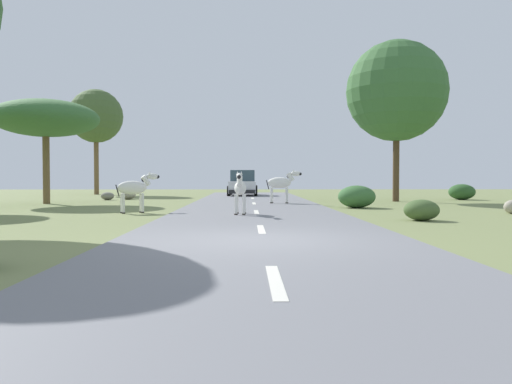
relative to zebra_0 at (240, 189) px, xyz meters
The scene contains 15 objects.
ground_plane 6.92m from the zebra_0, 86.59° to the right, with size 90.00×90.00×0.00m, color olive.
road 6.93m from the zebra_0, 85.32° to the right, with size 6.00×64.00×0.05m, color slate.
lane_markings 7.92m from the zebra_0, 85.92° to the right, with size 0.16×56.00×0.01m.
zebra_0 is the anchor object (origin of this frame).
zebra_1 4.05m from the zebra_0, 159.77° to the left, with size 1.49×0.90×1.50m.
zebra_2 7.59m from the zebra_0, 75.78° to the left, with size 1.71×0.61×1.61m.
car_0 18.27m from the zebra_0, 90.20° to the left, with size 2.08×4.37×1.74m.
tree_1 12.90m from the zebra_0, 139.97° to the left, with size 5.08×5.08×5.05m.
tree_4 24.98m from the zebra_0, 117.23° to the left, with size 4.03×4.03×7.95m.
tree_5 13.90m from the zebra_0, 50.89° to the left, with size 5.33×5.33×8.55m.
bush_1 17.52m from the zebra_0, 43.83° to the left, with size 1.51×1.36×0.90m, color #2D5628.
bush_2 5.77m from the zebra_0, 19.69° to the right, with size 1.05×0.94×0.63m, color #425B2D.
bush_4 6.58m from the zebra_0, 42.30° to the left, with size 1.58×1.42×0.95m, color #386633.
rock_2 14.45m from the zebra_0, 122.43° to the left, with size 0.74×0.60×0.45m, color gray.
rock_3 14.52m from the zebra_0, 117.57° to the left, with size 0.84×0.80×0.52m, color gray.
Camera 1 is at (-0.18, -9.92, 1.27)m, focal length 35.48 mm.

